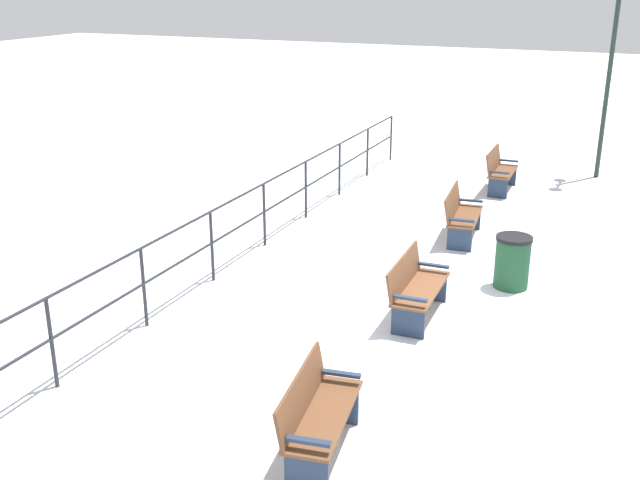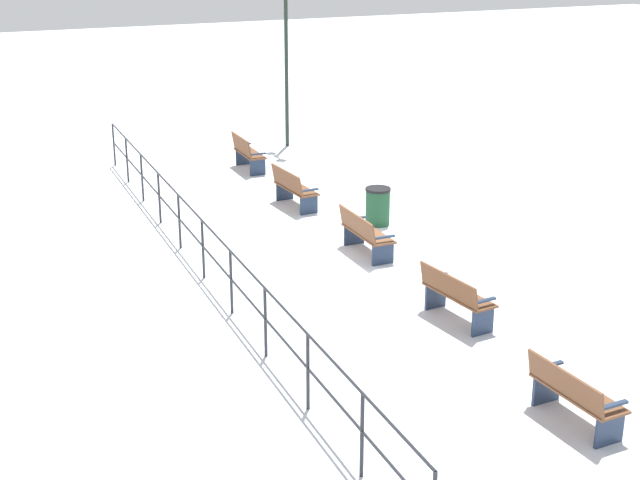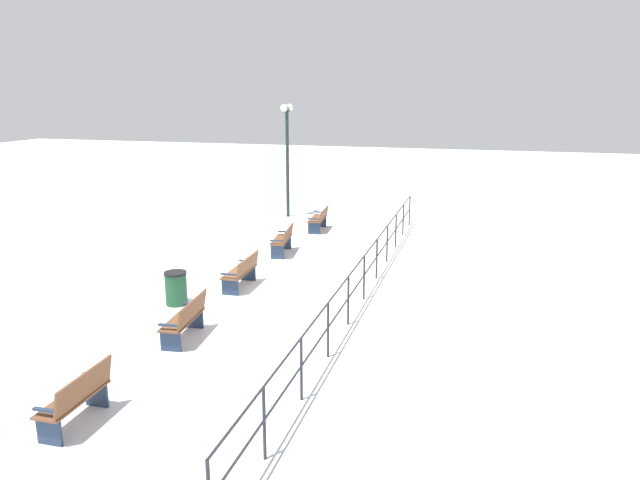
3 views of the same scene
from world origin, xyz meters
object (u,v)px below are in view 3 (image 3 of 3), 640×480
(bench_nearest, at_px, (319,219))
(bench_third, at_px, (242,271))
(bench_second, at_px, (283,240))
(trash_bin, at_px, (176,288))
(bench_fifth, at_px, (77,398))
(bench_fourth, at_px, (186,319))
(lamppost_near, at_px, (287,141))

(bench_nearest, distance_m, bench_third, 7.00)
(bench_second, bearing_deg, trash_bin, 70.45)
(bench_nearest, height_order, bench_third, bench_third)
(bench_third, bearing_deg, trash_bin, 55.12)
(bench_fifth, bearing_deg, trash_bin, -77.99)
(bench_second, xyz_separation_m, bench_third, (-0.04, 3.51, -0.02))
(bench_nearest, relative_size, bench_fifth, 1.08)
(bench_fourth, xyz_separation_m, bench_fifth, (0.03, 3.50, 0.01))
(bench_second, relative_size, trash_bin, 1.83)
(bench_second, xyz_separation_m, trash_bin, (1.02, 5.12, -0.05))
(bench_nearest, distance_m, bench_second, 3.50)
(bench_nearest, bearing_deg, bench_fifth, 85.26)
(bench_nearest, height_order, lamppost_near, lamppost_near)
(bench_fifth, distance_m, trash_bin, 5.52)
(bench_nearest, distance_m, bench_fifth, 14.00)
(lamppost_near, bearing_deg, bench_fifth, 96.78)
(bench_nearest, bearing_deg, bench_second, 81.74)
(bench_fourth, height_order, bench_fifth, bench_fifth)
(bench_third, xyz_separation_m, bench_fourth, (-0.20, 3.49, 0.01))
(lamppost_near, distance_m, trash_bin, 11.08)
(bench_fourth, relative_size, bench_fifth, 1.09)
(bench_fifth, bearing_deg, bench_nearest, -90.85)
(bench_second, bearing_deg, bench_nearest, -101.87)
(lamppost_near, bearing_deg, bench_nearest, 132.60)
(bench_second, height_order, bench_third, bench_second)
(bench_third, bearing_deg, bench_fifth, 89.71)
(bench_fifth, relative_size, trash_bin, 1.65)
(bench_fifth, height_order, trash_bin, bench_fifth)
(bench_nearest, xyz_separation_m, bench_second, (0.22, 3.49, 0.02))
(bench_fifth, distance_m, lamppost_near, 16.43)
(bench_fifth, height_order, lamppost_near, lamppost_near)
(bench_fourth, distance_m, bench_fifth, 3.50)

